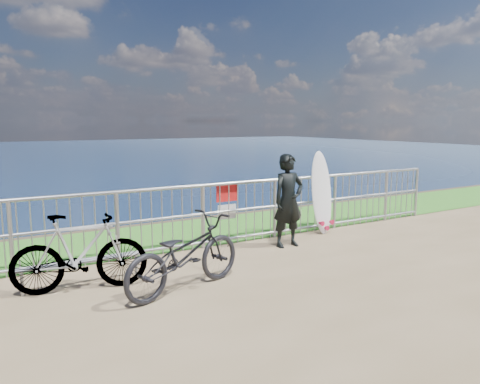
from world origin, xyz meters
TOP-DOWN VIEW (x-y plane):
  - grass_strip at (0.00, 2.70)m, footprint 120.00×120.00m
  - railing at (0.02, 1.60)m, footprint 10.06×0.10m
  - surfer at (0.84, 0.95)m, footprint 0.60×0.41m
  - surfboard at (2.01, 1.44)m, footprint 0.49×0.45m
  - bicycle_near at (-1.63, -0.14)m, footprint 1.98×1.17m
  - bicycle_far at (-2.79, 0.54)m, footprint 1.77×0.83m
  - bike_rack at (-2.73, 0.73)m, footprint 1.68×0.05m

SIDE VIEW (x-z plane):
  - grass_strip at x=0.00m, z-range 0.01..0.01m
  - bike_rack at x=-2.73m, z-range 0.11..0.46m
  - bicycle_near at x=-1.63m, z-range 0.00..0.98m
  - bicycle_far at x=-2.79m, z-range 0.00..1.03m
  - railing at x=0.02m, z-range 0.01..1.14m
  - surfboard at x=2.01m, z-range -0.06..1.56m
  - surfer at x=0.84m, z-range 0.00..1.63m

